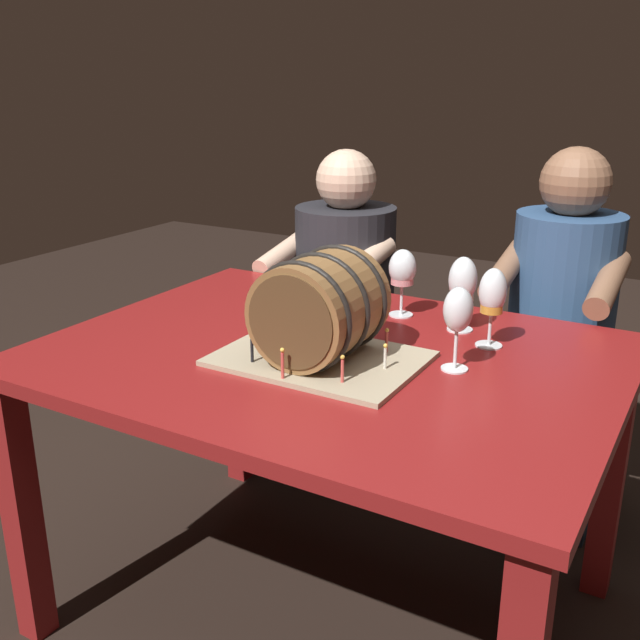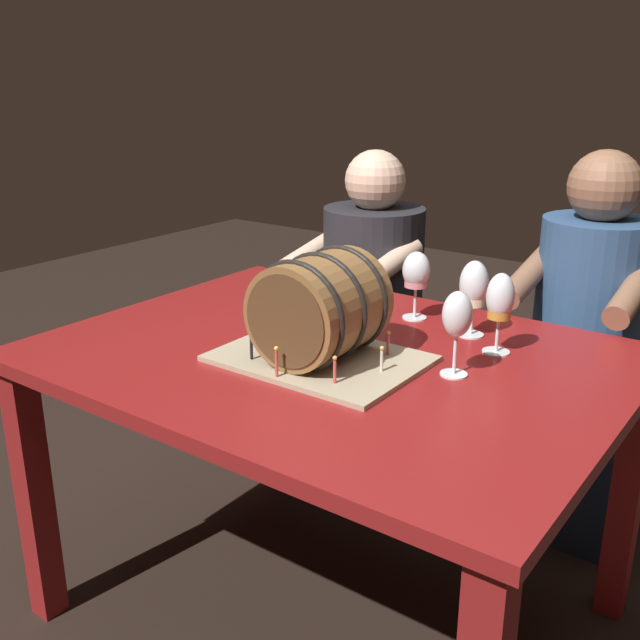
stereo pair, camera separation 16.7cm
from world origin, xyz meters
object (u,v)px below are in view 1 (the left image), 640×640
wine_glass_empty (458,312)px  wine_glass_rose (402,271)px  person_seated_left (344,321)px  person_seated_right (556,358)px  wine_glass_white (463,283)px  wine_glass_amber (492,296)px  barrel_cake (320,312)px  dining_table (329,390)px

wine_glass_empty → wine_glass_rose: 0.40m
person_seated_left → person_seated_right: size_ratio=0.96×
wine_glass_white → wine_glass_rose: wine_glass_white is taller
wine_glass_amber → wine_glass_empty: (-0.02, -0.18, 0.01)m
barrel_cake → person_seated_right: bearing=66.9°
barrel_cake → wine_glass_empty: barrel_cake is taller
wine_glass_amber → wine_glass_white: 0.13m
dining_table → wine_glass_white: size_ratio=6.92×
wine_glass_empty → person_seated_left: size_ratio=0.17×
wine_glass_white → wine_glass_rose: size_ratio=1.05×
wine_glass_amber → person_seated_left: bearing=141.4°
wine_glass_amber → wine_glass_empty: bearing=-96.3°
dining_table → person_seated_right: bearing=64.3°
person_seated_right → wine_glass_amber: bearing=-95.4°
wine_glass_amber → wine_glass_rose: bearing=158.6°
barrel_cake → wine_glass_rose: (0.03, 0.40, 0.01)m
barrel_cake → wine_glass_white: size_ratio=2.36×
barrel_cake → person_seated_right: size_ratio=0.39×
wine_glass_empty → wine_glass_amber: bearing=83.7°
wine_glass_empty → barrel_cake: bearing=-159.7°
wine_glass_amber → wine_glass_empty: wine_glass_amber is taller
wine_glass_amber → wine_glass_rose: (-0.28, 0.11, -0.00)m
dining_table → barrel_cake: size_ratio=2.94×
wine_glass_empty → person_seated_left: bearing=132.4°
dining_table → wine_glass_empty: size_ratio=6.99×
barrel_cake → wine_glass_amber: bearing=43.2°
wine_glass_white → person_seated_right: 0.61m
wine_glass_amber → person_seated_right: person_seated_right is taller
barrel_cake → person_seated_left: size_ratio=0.40×
wine_glass_empty → person_seated_right: 0.82m
wine_glass_white → dining_table: bearing=-126.6°
barrel_cake → wine_glass_rose: 0.40m
wine_glass_empty → wine_glass_rose: size_ratio=1.04×
wine_glass_rose → person_seated_left: person_seated_left is taller
barrel_cake → person_seated_left: (-0.39, 0.85, -0.34)m
person_seated_left → wine_glass_rose: bearing=-47.1°
wine_glass_white → person_seated_left: 0.84m
wine_glass_rose → person_seated_right: size_ratio=0.16×
wine_glass_empty → wine_glass_white: 0.27m
person_seated_right → person_seated_left: bearing=180.0°
wine_glass_rose → person_seated_left: 0.70m
person_seated_left → person_seated_right: (0.75, -0.00, 0.00)m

